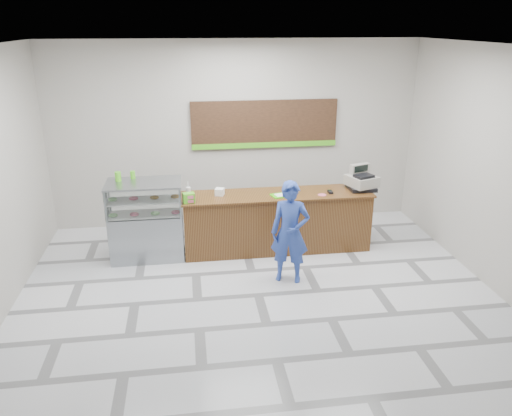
{
  "coord_description": "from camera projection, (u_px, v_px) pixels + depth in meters",
  "views": [
    {
      "loc": [
        -0.94,
        -6.36,
        3.79
      ],
      "look_at": [
        0.09,
        0.9,
        1.03
      ],
      "focal_mm": 35.0,
      "sensor_mm": 36.0,
      "label": 1
    }
  ],
  "objects": [
    {
      "name": "floor",
      "position": [
        258.0,
        295.0,
        7.35
      ],
      "size": [
        7.0,
        7.0,
        0.0
      ],
      "primitive_type": "plane",
      "color": "silver",
      "rests_on": "ground"
    },
    {
      "name": "back_wall",
      "position": [
        236.0,
        135.0,
        9.51
      ],
      "size": [
        7.0,
        0.0,
        7.0
      ],
      "primitive_type": "plane",
      "rotation": [
        1.57,
        0.0,
        0.0
      ],
      "color": "#B1ACA3",
      "rests_on": "floor"
    },
    {
      "name": "ceiling",
      "position": [
        259.0,
        46.0,
        6.12
      ],
      "size": [
        7.0,
        7.0,
        0.0
      ],
      "primitive_type": "plane",
      "rotation": [
        3.14,
        0.0,
        0.0
      ],
      "color": "silver",
      "rests_on": "back_wall"
    },
    {
      "name": "sales_counter",
      "position": [
        277.0,
        221.0,
        8.68
      ],
      "size": [
        3.26,
        0.76,
        1.03
      ],
      "color": "brown",
      "rests_on": "floor"
    },
    {
      "name": "display_case",
      "position": [
        146.0,
        220.0,
        8.33
      ],
      "size": [
        1.22,
        0.72,
        1.33
      ],
      "color": "gray",
      "rests_on": "floor"
    },
    {
      "name": "menu_board",
      "position": [
        265.0,
        125.0,
        9.48
      ],
      "size": [
        2.8,
        0.06,
        0.9
      ],
      "color": "black",
      "rests_on": "back_wall"
    },
    {
      "name": "cash_register",
      "position": [
        361.0,
        180.0,
        8.67
      ],
      "size": [
        0.57,
        0.59,
        0.42
      ],
      "rotation": [
        0.0,
        0.0,
        0.34
      ],
      "color": "black",
      "rests_on": "sales_counter"
    },
    {
      "name": "card_terminal",
      "position": [
        330.0,
        192.0,
        8.52
      ],
      "size": [
        0.07,
        0.15,
        0.04
      ],
      "primitive_type": "cube",
      "rotation": [
        0.0,
        0.0,
        -0.01
      ],
      "color": "black",
      "rests_on": "sales_counter"
    },
    {
      "name": "serving_tray",
      "position": [
        281.0,
        195.0,
        8.39
      ],
      "size": [
        0.37,
        0.31,
        0.02
      ],
      "rotation": [
        0.0,
        0.0,
        0.27
      ],
      "color": "#3FDC0D",
      "rests_on": "sales_counter"
    },
    {
      "name": "napkin_box",
      "position": [
        220.0,
        192.0,
        8.4
      ],
      "size": [
        0.18,
        0.18,
        0.12
      ],
      "primitive_type": "cube",
      "rotation": [
        0.0,
        0.0,
        -0.33
      ],
      "color": "white",
      "rests_on": "sales_counter"
    },
    {
      "name": "straw_cup",
      "position": [
        188.0,
        191.0,
        8.45
      ],
      "size": [
        0.08,
        0.08,
        0.12
      ],
      "primitive_type": "cylinder",
      "color": "silver",
      "rests_on": "sales_counter"
    },
    {
      "name": "promo_box",
      "position": [
        189.0,
        198.0,
        8.04
      ],
      "size": [
        0.2,
        0.15,
        0.17
      ],
      "primitive_type": "cube",
      "rotation": [
        0.0,
        0.0,
        0.17
      ],
      "color": "#51C020",
      "rests_on": "sales_counter"
    },
    {
      "name": "donut_decal",
      "position": [
        322.0,
        195.0,
        8.43
      ],
      "size": [
        0.14,
        0.14,
        0.0
      ],
      "primitive_type": "cylinder",
      "color": "#D25873",
      "rests_on": "sales_counter"
    },
    {
      "name": "green_cup_left",
      "position": [
        118.0,
        176.0,
        8.14
      ],
      "size": [
        0.1,
        0.1,
        0.15
      ],
      "primitive_type": "cylinder",
      "color": "#51C020",
      "rests_on": "display_case"
    },
    {
      "name": "green_cup_right",
      "position": [
        133.0,
        175.0,
        8.28
      ],
      "size": [
        0.08,
        0.08,
        0.13
      ],
      "primitive_type": "cylinder",
      "color": "#51C020",
      "rests_on": "display_case"
    },
    {
      "name": "customer",
      "position": [
        290.0,
        232.0,
        7.52
      ],
      "size": [
        0.67,
        0.54,
        1.6
      ],
      "primitive_type": "imported",
      "rotation": [
        0.0,
        0.0,
        -0.32
      ],
      "color": "#2B45A0",
      "rests_on": "floor"
    }
  ]
}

